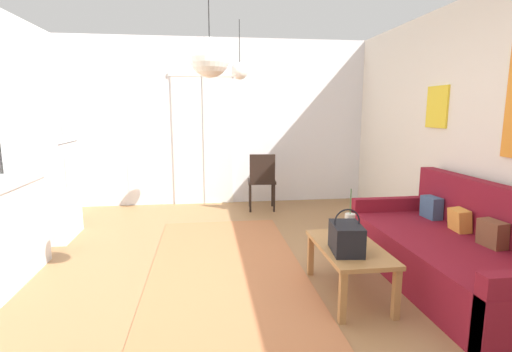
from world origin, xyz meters
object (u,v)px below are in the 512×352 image
at_px(bamboo_vase, 350,226).
at_px(handbag, 346,238).
at_px(accent_chair, 262,179).
at_px(couch, 457,254).
at_px(pendant_lamp_near, 210,58).
at_px(pendant_lamp_far, 240,71).
at_px(refrigerator, 44,168).
at_px(coffee_table, 349,253).

distance_m(bamboo_vase, handbag, 0.35).
bearing_deg(handbag, accent_chair, 94.48).
xyz_separation_m(couch, pendant_lamp_near, (-2.14, -0.07, 1.62)).
height_order(bamboo_vase, accent_chair, accent_chair).
xyz_separation_m(pendant_lamp_near, pendant_lamp_far, (0.41, 2.17, 0.13)).
bearing_deg(couch, accent_chair, 116.14).
distance_m(pendant_lamp_near, pendant_lamp_far, 2.21).
relative_size(refrigerator, pendant_lamp_near, 1.91).
distance_m(refrigerator, pendant_lamp_near, 2.85).
bearing_deg(refrigerator, couch, -23.56).
xyz_separation_m(couch, accent_chair, (-1.34, 2.72, 0.22)).
bearing_deg(refrigerator, bamboo_vase, -28.06).
relative_size(pendant_lamp_near, pendant_lamp_far, 1.21).
bearing_deg(refrigerator, pendant_lamp_near, -43.77).
height_order(handbag, pendant_lamp_far, pendant_lamp_far).
relative_size(coffee_table, refrigerator, 0.54).
xyz_separation_m(couch, bamboo_vase, (-0.96, 0.12, 0.26)).
distance_m(handbag, pendant_lamp_far, 2.80).
height_order(bamboo_vase, pendant_lamp_far, pendant_lamp_far).
distance_m(refrigerator, pendant_lamp_far, 2.63).
bearing_deg(coffee_table, handbag, -121.62).
relative_size(bamboo_vase, pendant_lamp_far, 0.59).
bearing_deg(pendant_lamp_near, coffee_table, -0.05).
distance_m(coffee_table, pendant_lamp_near, 1.89).
relative_size(couch, pendant_lamp_near, 2.34).
distance_m(couch, handbag, 1.16).
bearing_deg(pendant_lamp_near, couch, 1.86).
height_order(coffee_table, handbag, handbag).
relative_size(couch, accent_chair, 2.39).
height_order(couch, refrigerator, refrigerator).
bearing_deg(pendant_lamp_far, coffee_table, -72.21).
relative_size(bamboo_vase, handbag, 1.25).
bearing_deg(handbag, refrigerator, 146.25).
distance_m(handbag, accent_chair, 2.93).
relative_size(coffee_table, handbag, 2.62).
height_order(coffee_table, accent_chair, accent_chair).
bearing_deg(handbag, pendant_lamp_near, 172.68).
height_order(refrigerator, pendant_lamp_far, pendant_lamp_far).
distance_m(handbag, pendant_lamp_near, 1.70).
xyz_separation_m(refrigerator, pendant_lamp_near, (1.92, -1.84, 1.04)).
relative_size(bamboo_vase, refrigerator, 0.26).
height_order(refrigerator, accent_chair, refrigerator).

